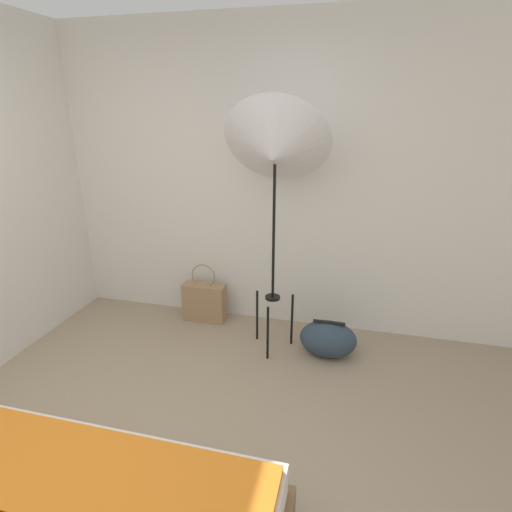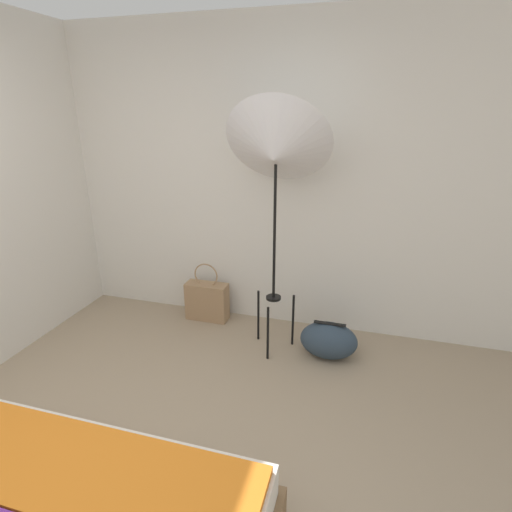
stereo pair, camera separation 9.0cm
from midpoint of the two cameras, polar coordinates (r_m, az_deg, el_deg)
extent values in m
cube|color=silver|center=(3.56, -4.43, 10.72)|extent=(8.00, 0.05, 2.60)
cube|color=orange|center=(2.09, -23.83, -26.75)|extent=(1.60, 0.47, 0.04)
cylinder|color=black|center=(3.19, 0.87, -10.99)|extent=(0.02, 0.02, 0.46)
cylinder|color=black|center=(3.44, -0.60, -8.50)|extent=(0.02, 0.02, 0.46)
cylinder|color=black|center=(3.39, 4.38, -9.06)|extent=(0.02, 0.02, 0.46)
cylinder|color=black|center=(3.23, 1.59, -5.95)|extent=(0.12, 0.12, 0.02)
cylinder|color=black|center=(3.02, 1.70, 3.91)|extent=(0.02, 0.02, 1.15)
cone|color=silver|center=(2.91, 1.82, 14.87)|extent=(0.79, 0.63, 0.75)
cube|color=#9E7A56|center=(3.81, -8.03, -6.55)|extent=(0.39, 0.16, 0.36)
torus|color=#9E7A56|center=(3.70, -8.23, -2.83)|extent=(0.23, 0.01, 0.23)
ellipsoid|color=#2D3D4C|center=(3.32, 9.46, -11.62)|extent=(0.45, 0.30, 0.30)
cube|color=black|center=(3.24, 9.62, -9.33)|extent=(0.25, 0.04, 0.01)
camera|label=1|loc=(0.05, -90.89, -0.33)|focal=28.00mm
camera|label=2|loc=(0.05, 89.11, 0.33)|focal=28.00mm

